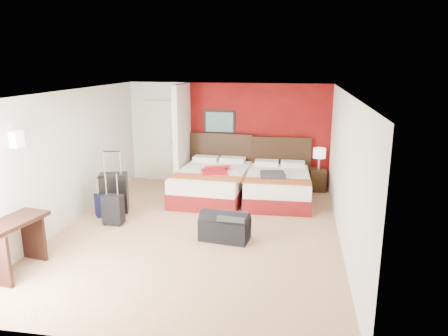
% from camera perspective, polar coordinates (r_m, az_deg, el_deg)
% --- Properties ---
extents(ground, '(6.50, 6.50, 0.00)m').
position_cam_1_polar(ground, '(7.83, -3.39, -8.45)').
color(ground, tan).
rests_on(ground, ground).
extents(room_walls, '(5.02, 6.52, 2.50)m').
position_cam_1_polar(room_walls, '(9.16, -10.06, 2.96)').
color(room_walls, silver).
rests_on(room_walls, ground).
extents(red_accent_panel, '(3.50, 0.04, 2.50)m').
position_cam_1_polar(red_accent_panel, '(10.45, 4.59, 4.48)').
color(red_accent_panel, maroon).
rests_on(red_accent_panel, ground).
extents(partition_wall, '(0.12, 1.20, 2.50)m').
position_cam_1_polar(partition_wall, '(10.16, -5.65, 4.17)').
color(partition_wall, silver).
rests_on(partition_wall, ground).
extents(entry_door, '(0.82, 0.06, 2.05)m').
position_cam_1_polar(entry_door, '(10.97, -8.59, 3.64)').
color(entry_door, silver).
rests_on(entry_door, ground).
extents(bed_left, '(1.60, 2.20, 0.64)m').
position_cam_1_polar(bed_left, '(9.54, -1.60, -2.17)').
color(bed_left, silver).
rests_on(bed_left, ground).
extents(bed_right, '(1.45, 2.03, 0.60)m').
position_cam_1_polar(bed_right, '(9.44, 7.22, -2.61)').
color(bed_right, white).
rests_on(bed_right, ground).
extents(red_suitcase_open, '(0.77, 0.88, 0.09)m').
position_cam_1_polar(red_suitcase_open, '(9.33, -1.13, -0.23)').
color(red_suitcase_open, '#A30D1B').
rests_on(red_suitcase_open, bed_left).
extents(jacket_bundle, '(0.56, 0.48, 0.12)m').
position_cam_1_polar(jacket_bundle, '(9.05, 6.56, -0.95)').
color(jacket_bundle, '#343539').
rests_on(jacket_bundle, bed_right).
extents(nightstand, '(0.38, 0.38, 0.52)m').
position_cam_1_polar(nightstand, '(10.33, 12.55, -1.58)').
color(nightstand, '#312010').
rests_on(nightstand, ground).
extents(table_lamp, '(0.33, 0.33, 0.51)m').
position_cam_1_polar(table_lamp, '(10.20, 12.70, 1.20)').
color(table_lamp, silver).
rests_on(table_lamp, nightstand).
extents(suitcase_black, '(0.61, 0.47, 0.80)m').
position_cam_1_polar(suitcase_black, '(8.85, -14.56, -3.43)').
color(suitcase_black, black).
rests_on(suitcase_black, ground).
extents(suitcase_charcoal, '(0.38, 0.24, 0.55)m').
position_cam_1_polar(suitcase_charcoal, '(8.27, -14.70, -5.59)').
color(suitcase_charcoal, black).
rests_on(suitcase_charcoal, ground).
extents(suitcase_navy, '(0.37, 0.35, 0.44)m').
position_cam_1_polar(suitcase_navy, '(8.76, -15.92, -4.93)').
color(suitcase_navy, black).
rests_on(suitcase_navy, ground).
extents(duffel_bag, '(0.89, 0.56, 0.42)m').
position_cam_1_polar(duffel_bag, '(7.38, 0.10, -8.11)').
color(duffel_bag, black).
rests_on(duffel_bag, ground).
extents(jacket_draped, '(0.50, 0.43, 0.06)m').
position_cam_1_polar(jacket_draped, '(7.22, 1.22, -6.55)').
color(jacket_draped, '#353439').
rests_on(jacket_draped, duffel_bag).
extents(desk, '(0.65, 1.04, 0.81)m').
position_cam_1_polar(desk, '(6.95, -26.19, -9.40)').
color(desk, black).
rests_on(desk, ground).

